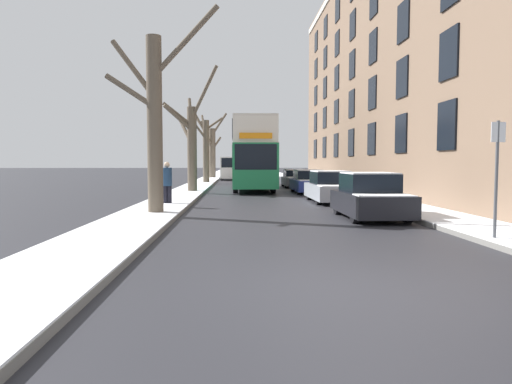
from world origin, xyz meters
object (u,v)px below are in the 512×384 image
Objects in this scene: bare_tree_left_3 at (212,150)px; pedestrian_left_sidewalk at (167,182)px; bare_tree_left_2 at (205,146)px; parked_car_0 at (370,197)px; bare_tree_left_1 at (191,142)px; parked_car_1 at (331,188)px; bare_tree_left_0 at (155,119)px; oncoming_van at (231,168)px; parked_car_2 at (309,182)px; double_decker_bus at (252,152)px; parked_car_3 at (295,179)px; street_sign_post at (497,174)px.

bare_tree_left_3 is 33.70m from pedestrian_left_sidewalk.
bare_tree_left_2 is 1.68× the size of parked_car_0.
parked_car_1 is at bearing -42.18° from bare_tree_left_1.
pedestrian_left_sidewalk is (-0.13, 3.40, -2.28)m from bare_tree_left_0.
oncoming_van is (2.12, 33.13, -1.99)m from bare_tree_left_0.
parked_car_2 is (7.06, -12.42, -2.62)m from bare_tree_left_2.
parked_car_2 is 0.91× the size of oncoming_van.
parked_car_2 is 21.88m from oncoming_van.
bare_tree_left_0 is 1.57× the size of parked_car_1.
double_decker_bus reaches higher than parked_car_1.
pedestrian_left_sidewalk is (-7.23, -15.05, 0.39)m from parked_car_3.
bare_tree_left_3 is at bearing 101.26° from street_sign_post.
street_sign_post is at bearing -85.55° from parked_car_2.
parked_car_3 is at bearing 43.54° from bare_tree_left_1.
double_decker_bus reaches higher than oncoming_van.
double_decker_bus is (3.76, -9.18, -0.70)m from bare_tree_left_2.
bare_tree_left_0 reaches higher than street_sign_post.
parked_car_2 is 17.65m from street_sign_post.
parked_car_0 is at bearing -74.30° from bare_tree_left_2.
parked_car_0 is 8.39m from pedestrian_left_sidewalk.
bare_tree_left_0 is 0.95× the size of bare_tree_left_1.
parked_car_1 is 7.51m from pedestrian_left_sidewalk.
street_sign_post reaches higher than parked_car_2.
pedestrian_left_sidewalk is at bearing -115.66° from parked_car_3.
street_sign_post is at bearing -80.72° from oncoming_van.
parked_car_0 is at bearing -78.31° from double_decker_bus.
parked_car_3 is (0.00, 6.61, -0.02)m from parked_car_2.
parked_car_3 is (3.29, 3.37, -1.94)m from double_decker_bus.
bare_tree_left_3 is 38.62m from parked_car_0.
bare_tree_left_2 reaches higher than street_sign_post.
bare_tree_left_3 is 1.70× the size of parked_car_2.
parked_car_2 is (7.10, 11.84, -2.65)m from bare_tree_left_0.
bare_tree_left_2 is 0.86× the size of bare_tree_left_3.
bare_tree_left_3 is (-0.04, 37.02, 0.04)m from bare_tree_left_0.
parked_car_3 is 24.24m from street_sign_post.
bare_tree_left_0 reaches higher than parked_car_1.
bare_tree_left_1 is 1.65× the size of parked_car_1.
parked_car_3 is (7.06, -5.81, -2.64)m from bare_tree_left_2.
parked_car_2 is at bearing 90.00° from parked_car_1.
parked_car_3 is (7.10, 18.45, -2.67)m from bare_tree_left_0.
bare_tree_left_3 is 20.08m from parked_car_3.
pedestrian_left_sidewalk is (-7.23, 4.25, 0.33)m from parked_car_0.
bare_tree_left_2 is at bearing 90.09° from bare_tree_left_1.
parked_car_0 is at bearing -90.00° from parked_car_1.
parked_car_1 is at bearing -90.00° from parked_car_3.
bare_tree_left_0 is 37.02m from bare_tree_left_3.
parked_car_2 is 1.64× the size of street_sign_post.
parked_car_1 is at bearing 90.00° from parked_car_0.
parked_car_0 is 0.89× the size of parked_car_3.
bare_tree_left_2 is at bearing 119.61° from parked_car_2.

